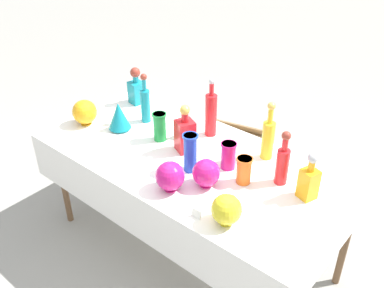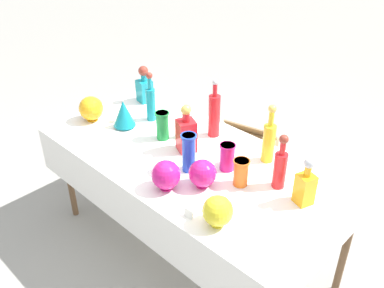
% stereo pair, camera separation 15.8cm
% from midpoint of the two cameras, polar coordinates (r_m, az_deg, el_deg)
% --- Properties ---
extents(ground_plane, '(40.00, 40.00, 0.00)m').
position_cam_midpoint_polar(ground_plane, '(3.08, -1.52, -13.72)').
color(ground_plane, gray).
extents(display_table, '(1.99, 0.95, 0.76)m').
position_cam_midpoint_polar(display_table, '(2.60, -2.24, -3.29)').
color(display_table, white).
rests_on(display_table, ground).
extents(tall_bottle_0, '(0.07, 0.07, 0.33)m').
position_cam_midpoint_polar(tall_bottle_0, '(2.35, 10.12, -2.49)').
color(tall_bottle_0, red).
rests_on(tall_bottle_0, display_table).
extents(tall_bottle_1, '(0.06, 0.06, 0.35)m').
position_cam_midpoint_polar(tall_bottle_1, '(2.95, -7.80, 5.45)').
color(tall_bottle_1, teal).
rests_on(tall_bottle_1, display_table).
extents(tall_bottle_2, '(0.08, 0.08, 0.40)m').
position_cam_midpoint_polar(tall_bottle_2, '(2.76, 0.90, 4.07)').
color(tall_bottle_2, red).
rests_on(tall_bottle_2, display_table).
extents(tall_bottle_3, '(0.07, 0.07, 0.37)m').
position_cam_midpoint_polar(tall_bottle_3, '(2.55, 8.38, 0.93)').
color(tall_bottle_3, yellow).
rests_on(tall_bottle_3, display_table).
extents(square_decanter_0, '(0.14, 0.14, 0.31)m').
position_cam_midpoint_polar(square_decanter_0, '(2.60, -2.67, 1.45)').
color(square_decanter_0, red).
rests_on(square_decanter_0, display_table).
extents(square_decanter_1, '(0.11, 0.11, 0.28)m').
position_cam_midpoint_polar(square_decanter_1, '(2.29, 13.43, -4.78)').
color(square_decanter_1, orange).
rests_on(square_decanter_1, display_table).
extents(square_decanter_2, '(0.11, 0.11, 0.28)m').
position_cam_midpoint_polar(square_decanter_2, '(3.23, -8.85, 7.34)').
color(square_decanter_2, teal).
rests_on(square_decanter_2, display_table).
extents(slender_vase_0, '(0.09, 0.09, 0.19)m').
position_cam_midpoint_polar(slender_vase_0, '(2.74, -5.98, 2.39)').
color(slender_vase_0, '#198C38').
rests_on(slender_vase_0, display_table).
extents(slender_vase_1, '(0.09, 0.09, 0.24)m').
position_cam_midpoint_polar(slender_vase_1, '(2.42, -2.11, -1.08)').
color(slender_vase_1, blue).
rests_on(slender_vase_1, display_table).
extents(slender_vase_2, '(0.09, 0.09, 0.17)m').
position_cam_midpoint_polar(slender_vase_2, '(2.46, 3.04, -1.47)').
color(slender_vase_2, '#C61972').
rests_on(slender_vase_2, display_table).
extents(slender_vase_3, '(0.09, 0.09, 0.16)m').
position_cam_midpoint_polar(slender_vase_3, '(2.35, 4.98, -3.48)').
color(slender_vase_3, orange).
rests_on(slender_vase_3, display_table).
extents(fluted_vase_0, '(0.15, 0.15, 0.19)m').
position_cam_midpoint_polar(fluted_vase_0, '(2.90, -11.27, 3.67)').
color(fluted_vase_0, teal).
rests_on(fluted_vase_0, display_table).
extents(round_bowl_0, '(0.17, 0.17, 0.18)m').
position_cam_midpoint_polar(round_bowl_0, '(3.02, -15.59, 4.10)').
color(round_bowl_0, orange).
rests_on(round_bowl_0, display_table).
extents(round_bowl_1, '(0.15, 0.15, 0.16)m').
position_cam_midpoint_polar(round_bowl_1, '(2.32, -0.05, -3.92)').
color(round_bowl_1, '#C61972').
rests_on(round_bowl_1, display_table).
extents(round_bowl_2, '(0.16, 0.16, 0.17)m').
position_cam_midpoint_polar(round_bowl_2, '(2.30, -4.93, -4.33)').
color(round_bowl_2, '#C61972').
rests_on(round_bowl_2, display_table).
extents(round_bowl_3, '(0.15, 0.15, 0.16)m').
position_cam_midpoint_polar(round_bowl_3, '(2.09, 2.43, -8.78)').
color(round_bowl_3, yellow).
rests_on(round_bowl_3, display_table).
extents(price_tag_left, '(0.06, 0.02, 0.05)m').
position_cam_midpoint_polar(price_tag_left, '(2.16, -1.53, -9.30)').
color(price_tag_left, white).
rests_on(price_tag_left, display_table).
extents(cardboard_box_behind_left, '(0.59, 0.43, 0.41)m').
position_cam_midpoint_polar(cardboard_box_behind_left, '(3.76, 4.33, -1.02)').
color(cardboard_box_behind_left, tan).
rests_on(cardboard_box_behind_left, ground).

